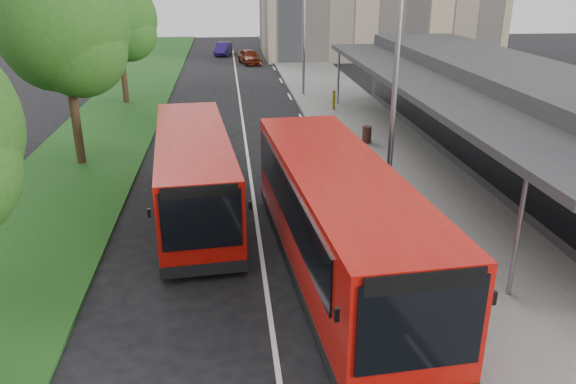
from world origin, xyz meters
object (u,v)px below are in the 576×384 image
at_px(tree_mid, 64,34).
at_px(lamp_post_far, 303,22).
at_px(litter_bin, 367,134).
at_px(bus_main, 338,221).
at_px(car_far, 223,49).
at_px(tree_far, 118,24).
at_px(bollard, 334,100).
at_px(bus_second, 194,173).
at_px(car_near, 249,57).
at_px(lamp_post_near, 393,75).

height_order(tree_mid, lamp_post_far, tree_mid).
relative_size(tree_mid, lamp_post_far, 1.03).
bearing_deg(litter_bin, lamp_post_far, 97.35).
bearing_deg(bus_main, car_far, 89.56).
relative_size(tree_far, lamp_post_far, 0.92).
bearing_deg(litter_bin, bollard, 91.97).
bearing_deg(bus_second, car_near, 79.26).
distance_m(tree_mid, car_near, 29.24).
height_order(lamp_post_far, bus_second, lamp_post_far).
bearing_deg(lamp_post_near, bollard, 85.39).
height_order(bus_main, litter_bin, bus_main).
bearing_deg(bollard, tree_far, 163.98).
bearing_deg(lamp_post_far, tree_mid, -130.68).
height_order(car_near, car_far, car_near).
xyz_separation_m(bus_second, litter_bin, (7.59, 7.04, -0.85)).
distance_m(bollard, car_near, 19.60).
bearing_deg(lamp_post_far, car_near, 100.71).
bearing_deg(bollard, lamp_post_far, 105.51).
xyz_separation_m(tree_far, lamp_post_near, (11.13, -19.05, -0.04)).
xyz_separation_m(tree_mid, litter_bin, (12.62, 1.38, -4.79)).
distance_m(tree_far, lamp_post_far, 11.17).
xyz_separation_m(tree_far, litter_bin, (12.62, -10.62, -4.22)).
xyz_separation_m(lamp_post_near, car_far, (-5.08, 40.91, -4.11)).
distance_m(bus_main, bus_second, 6.11).
bearing_deg(car_far, bollard, -65.67).
xyz_separation_m(lamp_post_far, bollard, (1.25, -4.50, -4.03)).
relative_size(bus_second, car_far, 2.64).
relative_size(tree_mid, bus_main, 0.76).
xyz_separation_m(tree_mid, bollard, (12.38, 8.45, -4.64)).
height_order(tree_far, car_near, tree_far).
height_order(lamp_post_near, car_near, lamp_post_near).
xyz_separation_m(bus_second, bollard, (7.34, 14.11, -0.70)).
bearing_deg(bus_main, lamp_post_near, 52.24).
distance_m(lamp_post_near, bus_second, 7.08).
relative_size(tree_mid, litter_bin, 10.72).
bearing_deg(bus_main, bus_second, 125.42).
bearing_deg(tree_far, lamp_post_far, 4.87).
distance_m(tree_far, bus_second, 18.67).
bearing_deg(bus_second, litter_bin, 37.83).
relative_size(lamp_post_far, car_far, 2.17).
bearing_deg(car_near, bus_main, -101.04).
bearing_deg(car_near, litter_bin, -92.67).
bearing_deg(lamp_post_far, lamp_post_near, -90.00).
xyz_separation_m(tree_far, car_near, (8.35, 15.63, -4.11)).
distance_m(tree_mid, lamp_post_near, 13.19).
bearing_deg(tree_far, bus_second, -74.10).
height_order(bus_second, bollard, bus_second).
relative_size(lamp_post_far, bus_main, 0.74).
bearing_deg(tree_mid, car_far, 79.87).
height_order(bus_main, car_far, bus_main).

